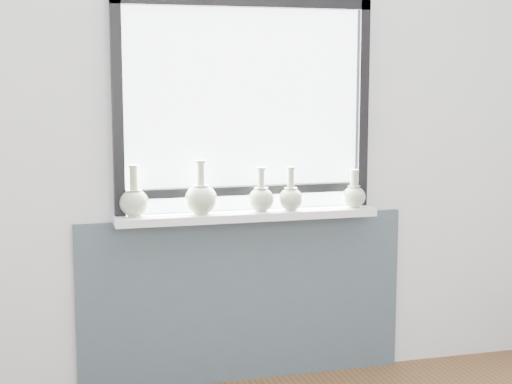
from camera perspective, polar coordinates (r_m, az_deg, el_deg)
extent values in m
cube|color=silver|center=(3.96, -1.00, 4.54)|extent=(3.60, 0.02, 2.60)
cube|color=#3E4956|center=(4.08, -0.86, -7.79)|extent=(1.70, 0.03, 0.86)
cube|color=silver|center=(3.91, -0.62, -1.71)|extent=(1.32, 0.18, 0.04)
cube|color=black|center=(3.79, -10.05, 6.15)|extent=(0.05, 0.06, 1.05)
cube|color=black|center=(4.10, 7.72, 6.34)|extent=(0.05, 0.06, 1.05)
cube|color=black|center=(3.92, -0.83, 13.65)|extent=(1.30, 0.06, 0.05)
cube|color=black|center=(3.94, -0.81, 0.13)|extent=(1.20, 0.05, 0.04)
cube|color=white|center=(3.93, -0.91, 5.97)|extent=(1.20, 0.01, 1.00)
cylinder|color=#AFC19B|center=(3.81, -8.82, -1.69)|extent=(0.06, 0.06, 0.01)
ellipsoid|color=#AFC19B|center=(3.80, -8.84, -0.78)|extent=(0.14, 0.14, 0.13)
cone|color=#AFC19B|center=(3.80, -8.86, -0.04)|extent=(0.08, 0.08, 0.03)
cylinder|color=#AFC19B|center=(3.79, -8.88, 0.84)|extent=(0.04, 0.04, 0.13)
cylinder|color=#AFC19B|center=(3.78, -8.90, 1.86)|extent=(0.05, 0.05, 0.01)
cylinder|color=#AFC19B|center=(3.84, -4.01, -1.55)|extent=(0.07, 0.07, 0.01)
ellipsoid|color=#AFC19B|center=(3.83, -4.02, -0.53)|extent=(0.16, 0.16, 0.15)
cone|color=#AFC19B|center=(3.82, -4.03, 0.29)|extent=(0.09, 0.09, 0.03)
cylinder|color=#AFC19B|center=(3.81, -4.04, 1.19)|extent=(0.04, 0.04, 0.13)
cylinder|color=#AFC19B|center=(3.80, -4.05, 2.23)|extent=(0.06, 0.06, 0.01)
cylinder|color=#AFC19B|center=(3.90, 0.37, -1.37)|extent=(0.06, 0.06, 0.01)
ellipsoid|color=#AFC19B|center=(3.89, 0.37, -0.55)|extent=(0.13, 0.13, 0.12)
cone|color=#AFC19B|center=(3.89, 0.37, 0.12)|extent=(0.07, 0.07, 0.03)
cylinder|color=#AFC19B|center=(3.88, 0.37, 0.85)|extent=(0.04, 0.04, 0.11)
cylinder|color=#AFC19B|center=(3.87, 0.37, 1.72)|extent=(0.05, 0.05, 0.01)
cylinder|color=#AFC19B|center=(3.94, 2.54, -1.29)|extent=(0.06, 0.06, 0.01)
ellipsoid|color=#AFC19B|center=(3.93, 2.54, -0.53)|extent=(0.12, 0.12, 0.11)
cone|color=#AFC19B|center=(3.92, 2.55, 0.11)|extent=(0.07, 0.07, 0.03)
cylinder|color=#AFC19B|center=(3.92, 2.55, 0.86)|extent=(0.04, 0.04, 0.11)
cylinder|color=#AFC19B|center=(3.91, 2.56, 1.75)|extent=(0.04, 0.04, 0.01)
cylinder|color=#AFC19B|center=(4.06, 7.12, -1.05)|extent=(0.05, 0.05, 0.01)
ellipsoid|color=#AFC19B|center=(4.05, 7.13, -0.35)|extent=(0.12, 0.12, 0.11)
cone|color=#AFC19B|center=(4.05, 7.14, 0.25)|extent=(0.07, 0.07, 0.03)
cylinder|color=#AFC19B|center=(4.04, 7.15, 0.84)|extent=(0.04, 0.04, 0.09)
cylinder|color=#AFC19B|center=(4.04, 7.17, 1.56)|extent=(0.05, 0.05, 0.01)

